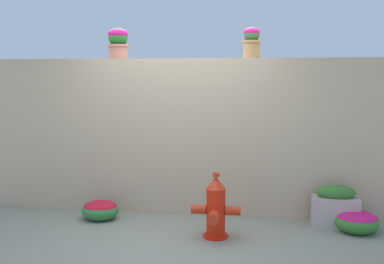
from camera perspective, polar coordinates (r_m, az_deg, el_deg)
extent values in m
plane|color=gray|center=(5.59, -3.17, -12.59)|extent=(24.00, 24.00, 0.00)
cube|color=tan|center=(6.35, -1.24, -0.53)|extent=(6.31, 0.28, 2.08)
cylinder|color=#BC705A|center=(6.54, -8.92, 9.58)|extent=(0.25, 0.25, 0.19)
cylinder|color=#BC705A|center=(6.54, -8.93, 10.29)|extent=(0.30, 0.30, 0.03)
sphere|color=#20621E|center=(6.55, -8.95, 11.24)|extent=(0.26, 0.26, 0.26)
ellipsoid|color=#C3126A|center=(6.56, -8.96, 11.64)|extent=(0.27, 0.27, 0.14)
cylinder|color=#B3814B|center=(6.21, 7.22, 9.90)|extent=(0.21, 0.21, 0.23)
cylinder|color=#B3814B|center=(6.21, 7.23, 10.81)|extent=(0.25, 0.25, 0.03)
sphere|color=#376132|center=(6.22, 7.24, 11.61)|extent=(0.20, 0.20, 0.20)
ellipsoid|color=#C61668|center=(6.22, 7.25, 11.93)|extent=(0.21, 0.21, 0.11)
cylinder|color=red|center=(5.58, 2.89, -12.43)|extent=(0.29, 0.29, 0.03)
cylinder|color=red|center=(5.50, 2.90, -9.77)|extent=(0.22, 0.22, 0.57)
cone|color=red|center=(5.41, 2.93, -6.16)|extent=(0.23, 0.23, 0.14)
cylinder|color=red|center=(5.39, 2.93, -5.19)|extent=(0.08, 0.08, 0.05)
cylinder|color=red|center=(5.51, 0.84, -9.35)|extent=(0.18, 0.10, 0.10)
cylinder|color=red|center=(5.47, 4.98, -9.50)|extent=(0.18, 0.10, 0.10)
cylinder|color=red|center=(5.30, 2.66, -10.32)|extent=(0.13, 0.19, 0.13)
ellipsoid|color=#36742B|center=(6.03, 19.35, -10.30)|extent=(0.52, 0.47, 0.26)
ellipsoid|color=#CE196D|center=(6.01, 19.37, -9.76)|extent=(0.47, 0.42, 0.15)
ellipsoid|color=#307738|center=(6.30, -11.05, -9.32)|extent=(0.48, 0.43, 0.25)
ellipsoid|color=red|center=(6.29, -11.07, -8.82)|extent=(0.43, 0.38, 0.14)
cube|color=#B7A09A|center=(6.11, 16.94, -9.29)|extent=(0.56, 0.28, 0.38)
ellipsoid|color=#356C2A|center=(6.04, 17.03, -7.01)|extent=(0.47, 0.24, 0.18)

